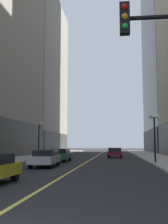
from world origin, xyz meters
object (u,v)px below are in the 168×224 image
object	(u,v)px
street_lamp_right_mid	(154,128)
car_silver	(45,158)
car_green	(60,155)
car_maroon	(115,152)
street_lamp_left_far	(39,132)

from	to	relation	value
street_lamp_right_mid	car_silver	bearing A→B (deg)	-155.43
car_green	car_maroon	size ratio (longest dim) A/B	1.07
car_silver	street_lamp_left_far	size ratio (longest dim) A/B	1.08
car_green	car_maroon	world-z (taller)	same
car_green	street_lamp_right_mid	size ratio (longest dim) A/B	0.98
street_lamp_left_far	street_lamp_right_mid	size ratio (longest dim) A/B	1.00
car_maroon	street_lamp_right_mid	xyz separation A→B (m)	(3.59, -12.25, 2.54)
street_lamp_right_mid	car_maroon	bearing A→B (deg)	106.35
street_lamp_left_far	car_maroon	bearing A→B (deg)	27.19
car_maroon	street_lamp_right_mid	world-z (taller)	street_lamp_right_mid
street_lamp_right_mid	car_green	bearing A→B (deg)	163.79
car_silver	street_lamp_right_mid	world-z (taller)	street_lamp_right_mid
car_silver	car_maroon	world-z (taller)	same
car_silver	street_lamp_right_mid	size ratio (longest dim) A/B	1.08
car_maroon	street_lamp_right_mid	bearing A→B (deg)	-73.65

